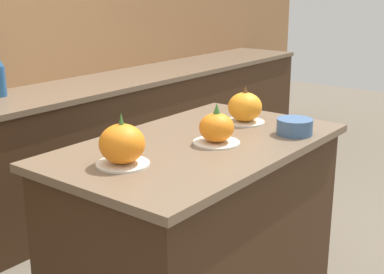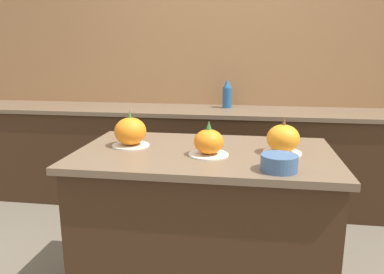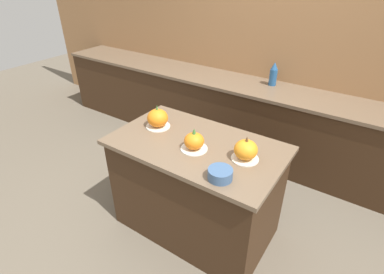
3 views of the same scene
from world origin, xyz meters
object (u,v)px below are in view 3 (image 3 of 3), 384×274
Objects in this scene: pumpkin_cake_center at (194,142)px; pumpkin_cake_right at (246,150)px; bottle_tall at (273,74)px; mixing_bowl at (220,174)px; pumpkin_cake_left at (158,118)px.

pumpkin_cake_right is (0.37, 0.09, 0.01)m from pumpkin_cake_center.
pumpkin_cake_right reaches higher than pumpkin_cake_center.
mixing_bowl is (0.34, -1.80, -0.09)m from bottle_tall.
pumpkin_cake_right is at bearing 82.54° from mixing_bowl.
pumpkin_cake_left reaches higher than pumpkin_cake_right.
pumpkin_cake_left reaches higher than mixing_bowl.
pumpkin_cake_left is 1.26× the size of mixing_bowl.
pumpkin_cake_left is at bearing -106.53° from bottle_tall.
pumpkin_cake_right is at bearing 14.14° from pumpkin_cake_center.
bottle_tall is 1.83m from mixing_bowl.
pumpkin_cake_left is 0.46m from pumpkin_cake_center.
bottle_tall is (0.44, 1.48, 0.05)m from pumpkin_cake_left.
bottle_tall is (-0.01, 1.60, 0.06)m from pumpkin_cake_center.
pumpkin_cake_right is 0.30m from mixing_bowl.
bottle_tall is at bearing 100.71° from mixing_bowl.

